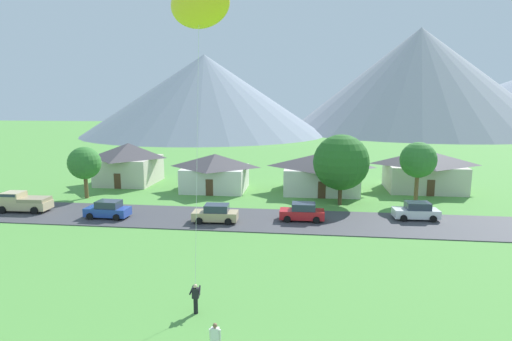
{
  "coord_description": "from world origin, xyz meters",
  "views": [
    {
      "loc": [
        4.15,
        -9.89,
        11.45
      ],
      "look_at": [
        1.26,
        13.42,
        7.43
      ],
      "focal_mm": 29.26,
      "sensor_mm": 36.0,
      "label": 1
    }
  ],
  "objects_px": {
    "parked_car_white_mid_west": "(416,211)",
    "parked_car_tan_east_end": "(216,214)",
    "house_left_center": "(129,162)",
    "tree_left_of_center": "(84,163)",
    "parked_car_blue_mid_east": "(108,210)",
    "tree_center": "(418,160)",
    "kite_flyer_with_kite": "(200,5)",
    "house_leftmost": "(424,170)",
    "house_right_center": "(215,171)",
    "parked_car_red_west_end": "(302,212)",
    "tree_near_left": "(341,162)",
    "house_rightmost": "(321,172)",
    "pickup_truck_sand_west_side": "(23,202)",
    "watcher_person": "(215,340)"
  },
  "relations": [
    {
      "from": "parked_car_red_west_end",
      "to": "parked_car_tan_east_end",
      "type": "relative_size",
      "value": 0.98
    },
    {
      "from": "parked_car_blue_mid_east",
      "to": "pickup_truck_sand_west_side",
      "type": "distance_m",
      "value": 9.84
    },
    {
      "from": "parked_car_blue_mid_east",
      "to": "house_rightmost",
      "type": "bearing_deg",
      "value": 35.24
    },
    {
      "from": "tree_near_left",
      "to": "pickup_truck_sand_west_side",
      "type": "height_order",
      "value": "tree_near_left"
    },
    {
      "from": "house_right_center",
      "to": "tree_center",
      "type": "distance_m",
      "value": 24.16
    },
    {
      "from": "house_right_center",
      "to": "tree_near_left",
      "type": "xyz_separation_m",
      "value": [
        15.24,
        -5.74,
        2.32
      ]
    },
    {
      "from": "parked_car_white_mid_west",
      "to": "parked_car_tan_east_end",
      "type": "xyz_separation_m",
      "value": [
        -18.91,
        -3.24,
        0.0
      ]
    },
    {
      "from": "house_right_center",
      "to": "house_left_center",
      "type": "bearing_deg",
      "value": 167.0
    },
    {
      "from": "parked_car_tan_east_end",
      "to": "kite_flyer_with_kite",
      "type": "height_order",
      "value": "kite_flyer_with_kite"
    },
    {
      "from": "house_left_center",
      "to": "parked_car_red_west_end",
      "type": "height_order",
      "value": "house_left_center"
    },
    {
      "from": "tree_near_left",
      "to": "parked_car_blue_mid_east",
      "type": "bearing_deg",
      "value": -160.16
    },
    {
      "from": "house_leftmost",
      "to": "parked_car_red_west_end",
      "type": "relative_size",
      "value": 2.33
    },
    {
      "from": "pickup_truck_sand_west_side",
      "to": "parked_car_blue_mid_east",
      "type": "bearing_deg",
      "value": -6.75
    },
    {
      "from": "house_left_center",
      "to": "house_rightmost",
      "type": "distance_m",
      "value": 26.17
    },
    {
      "from": "tree_left_of_center",
      "to": "house_right_center",
      "type": "bearing_deg",
      "value": 23.9
    },
    {
      "from": "house_rightmost",
      "to": "parked_car_tan_east_end",
      "type": "xyz_separation_m",
      "value": [
        -10.18,
        -14.88,
        -1.66
      ]
    },
    {
      "from": "parked_car_blue_mid_east",
      "to": "parked_car_tan_east_end",
      "type": "relative_size",
      "value": 0.99
    },
    {
      "from": "pickup_truck_sand_west_side",
      "to": "tree_left_of_center",
      "type": "bearing_deg",
      "value": 63.54
    },
    {
      "from": "house_leftmost",
      "to": "parked_car_tan_east_end",
      "type": "bearing_deg",
      "value": -143.47
    },
    {
      "from": "house_left_center",
      "to": "house_right_center",
      "type": "distance_m",
      "value": 13.08
    },
    {
      "from": "tree_center",
      "to": "parked_car_blue_mid_east",
      "type": "height_order",
      "value": "tree_center"
    },
    {
      "from": "tree_left_of_center",
      "to": "watcher_person",
      "type": "height_order",
      "value": "tree_left_of_center"
    },
    {
      "from": "house_left_center",
      "to": "tree_near_left",
      "type": "height_order",
      "value": "tree_near_left"
    },
    {
      "from": "house_right_center",
      "to": "parked_car_white_mid_west",
      "type": "bearing_deg",
      "value": -26.15
    },
    {
      "from": "house_right_center",
      "to": "tree_left_of_center",
      "type": "height_order",
      "value": "tree_left_of_center"
    },
    {
      "from": "parked_car_blue_mid_east",
      "to": "kite_flyer_with_kite",
      "type": "distance_m",
      "value": 25.02
    },
    {
      "from": "tree_left_of_center",
      "to": "tree_center",
      "type": "height_order",
      "value": "tree_center"
    },
    {
      "from": "house_leftmost",
      "to": "house_right_center",
      "type": "relative_size",
      "value": 1.18
    },
    {
      "from": "pickup_truck_sand_west_side",
      "to": "parked_car_white_mid_west",
      "type": "bearing_deg",
      "value": 2.86
    },
    {
      "from": "tree_near_left",
      "to": "parked_car_tan_east_end",
      "type": "bearing_deg",
      "value": -145.36
    },
    {
      "from": "parked_car_blue_mid_east",
      "to": "kite_flyer_with_kite",
      "type": "bearing_deg",
      "value": -47.39
    },
    {
      "from": "house_right_center",
      "to": "parked_car_red_west_end",
      "type": "xyz_separation_m",
      "value": [
        11.23,
        -12.55,
        -1.53
      ]
    },
    {
      "from": "parked_car_red_west_end",
      "to": "parked_car_blue_mid_east",
      "type": "distance_m",
      "value": 18.84
    },
    {
      "from": "house_left_center",
      "to": "parked_car_blue_mid_east",
      "type": "distance_m",
      "value": 17.79
    },
    {
      "from": "parked_car_blue_mid_east",
      "to": "tree_center",
      "type": "bearing_deg",
      "value": 17.64
    },
    {
      "from": "house_rightmost",
      "to": "parked_car_white_mid_west",
      "type": "relative_size",
      "value": 2.27
    },
    {
      "from": "tree_left_of_center",
      "to": "kite_flyer_with_kite",
      "type": "bearing_deg",
      "value": -48.26
    },
    {
      "from": "parked_car_red_west_end",
      "to": "parked_car_white_mid_west",
      "type": "distance_m",
      "value": 10.97
    },
    {
      "from": "tree_near_left",
      "to": "parked_car_blue_mid_east",
      "type": "distance_m",
      "value": 24.53
    },
    {
      "from": "house_leftmost",
      "to": "parked_car_blue_mid_east",
      "type": "bearing_deg",
      "value": -153.31
    },
    {
      "from": "parked_car_red_west_end",
      "to": "parked_car_tan_east_end",
      "type": "bearing_deg",
      "value": -169.25
    },
    {
      "from": "kite_flyer_with_kite",
      "to": "watcher_person",
      "type": "height_order",
      "value": "kite_flyer_with_kite"
    },
    {
      "from": "tree_left_of_center",
      "to": "tree_near_left",
      "type": "bearing_deg",
      "value": 0.96
    },
    {
      "from": "tree_near_left",
      "to": "house_left_center",
      "type": "bearing_deg",
      "value": 162.77
    },
    {
      "from": "watcher_person",
      "to": "tree_near_left",
      "type": "bearing_deg",
      "value": 75.26
    },
    {
      "from": "parked_car_red_west_end",
      "to": "house_left_center",
      "type": "bearing_deg",
      "value": 147.13
    },
    {
      "from": "house_rightmost",
      "to": "house_left_center",
      "type": "bearing_deg",
      "value": 175.32
    },
    {
      "from": "tree_center",
      "to": "parked_car_red_west_end",
      "type": "bearing_deg",
      "value": -145.63
    },
    {
      "from": "parked_car_blue_mid_east",
      "to": "kite_flyer_with_kite",
      "type": "relative_size",
      "value": 0.24
    },
    {
      "from": "house_left_center",
      "to": "tree_left_of_center",
      "type": "height_order",
      "value": "tree_left_of_center"
    }
  ]
}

